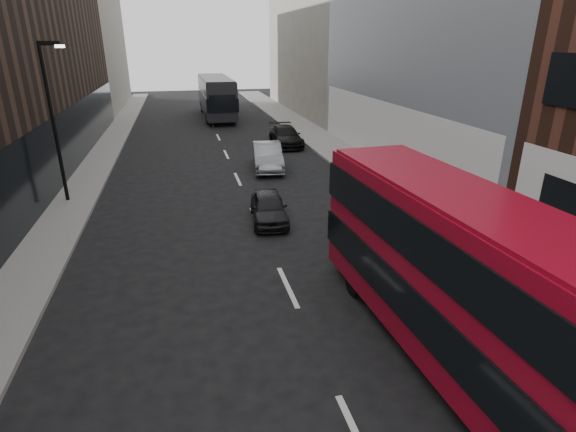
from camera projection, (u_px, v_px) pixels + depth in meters
sidewalk_right at (337, 151)px, 30.95m from camera, size 3.00×80.00×0.15m
sidewalk_left at (98, 164)px, 27.61m from camera, size 2.00×80.00×0.15m
building_victorian at (315, 15)px, 45.53m from camera, size 6.50×24.00×21.00m
building_left_mid at (35, 43)px, 28.87m from camera, size 5.00×24.00×14.00m
building_left_far at (93, 47)px, 49.00m from camera, size 5.00×20.00×13.00m
street_lamp at (54, 113)px, 19.73m from camera, size 1.06×0.22×7.00m
red_bus at (458, 272)px, 10.08m from camera, size 2.84×10.26×4.11m
grey_bus at (216, 96)px, 44.34m from camera, size 2.92×12.05×3.87m
car_a at (269, 207)px, 18.88m from camera, size 1.79×3.72×1.22m
car_b at (267, 156)px, 26.59m from camera, size 2.16×4.80×1.53m
car_c at (286, 136)px, 32.64m from camera, size 2.08×4.84×1.39m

